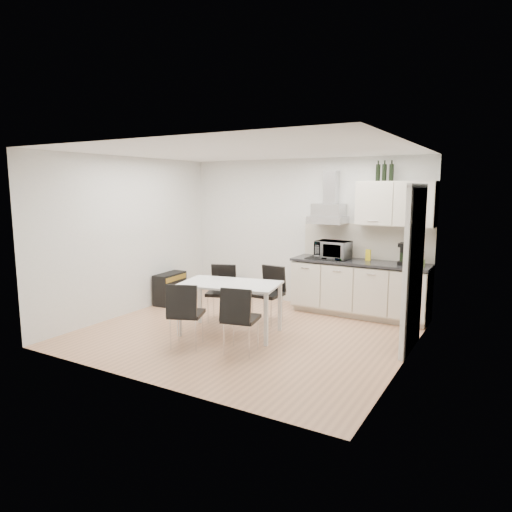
{
  "coord_description": "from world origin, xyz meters",
  "views": [
    {
      "loc": [
        3.34,
        -5.47,
        2.12
      ],
      "look_at": [
        0.01,
        0.29,
        1.1
      ],
      "focal_mm": 32.0,
      "sensor_mm": 36.0,
      "label": 1
    }
  ],
  "objects_px": {
    "dining_table": "(230,288)",
    "guitar_amp": "(170,288)",
    "chair_far_left": "(221,294)",
    "chair_far_right": "(267,295)",
    "kitchenette": "(363,266)",
    "chair_near_right": "(241,319)",
    "chair_near_left": "(187,314)",
    "floor_speaker": "(240,287)"
  },
  "relations": [
    {
      "from": "dining_table",
      "to": "guitar_amp",
      "type": "relative_size",
      "value": 2.23
    },
    {
      "from": "chair_far_left",
      "to": "chair_far_right",
      "type": "bearing_deg",
      "value": -177.48
    },
    {
      "from": "kitchenette",
      "to": "chair_far_right",
      "type": "distance_m",
      "value": 1.66
    },
    {
      "from": "kitchenette",
      "to": "chair_far_left",
      "type": "relative_size",
      "value": 2.86
    },
    {
      "from": "kitchenette",
      "to": "chair_near_right",
      "type": "bearing_deg",
      "value": -108.83
    },
    {
      "from": "kitchenette",
      "to": "dining_table",
      "type": "relative_size",
      "value": 1.65
    },
    {
      "from": "kitchenette",
      "to": "chair_near_left",
      "type": "bearing_deg",
      "value": -121.1
    },
    {
      "from": "kitchenette",
      "to": "floor_speaker",
      "type": "relative_size",
      "value": 7.6
    },
    {
      "from": "chair_far_right",
      "to": "chair_near_right",
      "type": "distance_m",
      "value": 1.36
    },
    {
      "from": "chair_near_left",
      "to": "kitchenette",
      "type": "bearing_deg",
      "value": 37.1
    },
    {
      "from": "kitchenette",
      "to": "dining_table",
      "type": "xyz_separation_m",
      "value": [
        -1.37,
        -1.85,
        -0.16
      ]
    },
    {
      "from": "chair_near_left",
      "to": "chair_near_right",
      "type": "height_order",
      "value": "same"
    },
    {
      "from": "dining_table",
      "to": "guitar_amp",
      "type": "xyz_separation_m",
      "value": [
        -1.91,
        0.9,
        -0.39
      ]
    },
    {
      "from": "guitar_amp",
      "to": "chair_far_left",
      "type": "bearing_deg",
      "value": -21.24
    },
    {
      "from": "dining_table",
      "to": "chair_far_right",
      "type": "bearing_deg",
      "value": 62.78
    },
    {
      "from": "kitchenette",
      "to": "floor_speaker",
      "type": "bearing_deg",
      "value": 176.17
    },
    {
      "from": "chair_far_left",
      "to": "chair_near_left",
      "type": "xyz_separation_m",
      "value": [
        0.27,
        -1.21,
        0.0
      ]
    },
    {
      "from": "dining_table",
      "to": "chair_near_left",
      "type": "height_order",
      "value": "chair_near_left"
    },
    {
      "from": "chair_far_right",
      "to": "chair_near_left",
      "type": "height_order",
      "value": "same"
    },
    {
      "from": "chair_near_left",
      "to": "chair_far_right",
      "type": "bearing_deg",
      "value": 52.96
    },
    {
      "from": "chair_far_left",
      "to": "floor_speaker",
      "type": "relative_size",
      "value": 2.66
    },
    {
      "from": "chair_far_right",
      "to": "chair_near_left",
      "type": "xyz_separation_m",
      "value": [
        -0.41,
        -1.49,
        0.0
      ]
    },
    {
      "from": "chair_far_right",
      "to": "chair_near_right",
      "type": "bearing_deg",
      "value": 106.67
    },
    {
      "from": "kitchenette",
      "to": "chair_near_left",
      "type": "height_order",
      "value": "kitchenette"
    },
    {
      "from": "chair_far_right",
      "to": "floor_speaker",
      "type": "xyz_separation_m",
      "value": [
        -1.31,
        1.28,
        -0.27
      ]
    },
    {
      "from": "dining_table",
      "to": "chair_far_left",
      "type": "distance_m",
      "value": 0.7
    },
    {
      "from": "kitchenette",
      "to": "dining_table",
      "type": "bearing_deg",
      "value": -126.46
    },
    {
      "from": "chair_far_right",
      "to": "chair_near_left",
      "type": "distance_m",
      "value": 1.55
    },
    {
      "from": "kitchenette",
      "to": "guitar_amp",
      "type": "distance_m",
      "value": 3.46
    },
    {
      "from": "floor_speaker",
      "to": "chair_far_left",
      "type": "bearing_deg",
      "value": -61.69
    },
    {
      "from": "chair_far_right",
      "to": "floor_speaker",
      "type": "distance_m",
      "value": 1.85
    },
    {
      "from": "chair_far_right",
      "to": "guitar_amp",
      "type": "relative_size",
      "value": 1.29
    },
    {
      "from": "dining_table",
      "to": "floor_speaker",
      "type": "height_order",
      "value": "dining_table"
    },
    {
      "from": "kitchenette",
      "to": "chair_far_left",
      "type": "bearing_deg",
      "value": -142.84
    },
    {
      "from": "dining_table",
      "to": "floor_speaker",
      "type": "bearing_deg",
      "value": 106.85
    },
    {
      "from": "chair_near_left",
      "to": "floor_speaker",
      "type": "relative_size",
      "value": 2.66
    },
    {
      "from": "guitar_amp",
      "to": "floor_speaker",
      "type": "distance_m",
      "value": 1.38
    },
    {
      "from": "chair_near_right",
      "to": "chair_far_right",
      "type": "bearing_deg",
      "value": 92.53
    },
    {
      "from": "chair_near_right",
      "to": "guitar_amp",
      "type": "bearing_deg",
      "value": 137.11
    },
    {
      "from": "chair_far_left",
      "to": "guitar_amp",
      "type": "xyz_separation_m",
      "value": [
        -1.44,
        0.45,
        -0.16
      ]
    },
    {
      "from": "chair_near_left",
      "to": "dining_table",
      "type": "bearing_deg",
      "value": 53.18
    },
    {
      "from": "dining_table",
      "to": "guitar_amp",
      "type": "height_order",
      "value": "dining_table"
    }
  ]
}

